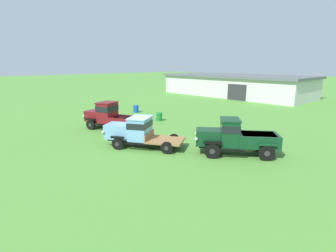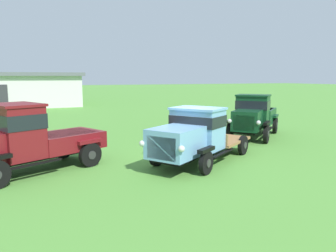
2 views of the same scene
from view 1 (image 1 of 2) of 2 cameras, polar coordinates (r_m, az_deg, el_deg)
name	(u,v)px [view 1 (image 1 of 2)]	position (r m, az deg, el deg)	size (l,w,h in m)	color
ground_plane	(141,144)	(18.19, -5.81, -4.01)	(240.00, 240.00, 0.00)	#518E38
farm_shed	(235,85)	(47.26, 14.29, 8.62)	(25.10, 10.64, 3.56)	silver
vintage_truck_foreground_near	(110,116)	(22.70, -12.51, 2.18)	(5.14, 3.51, 2.28)	black
vintage_truck_second_in_line	(136,131)	(17.57, -7.03, -1.07)	(5.42, 4.34, 2.02)	black
vintage_truck_midrow_center	(235,137)	(16.34, 14.47, -2.29)	(4.73, 4.35, 2.23)	black
oil_drum_beside_row	(136,109)	(30.03, -7.01, 3.71)	(0.63, 0.63, 0.82)	#1951B2
oil_drum_near_fence	(159,117)	(25.43, -1.93, 2.04)	(0.59, 0.59, 0.82)	#1E7F33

